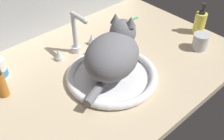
{
  "coord_description": "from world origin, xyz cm",
  "views": [
    {
      "loc": [
        -51.03,
        -65.0,
        72.28
      ],
      "look_at": [
        0.64,
        -7.6,
        7.0
      ],
      "focal_mm": 42.11,
      "sensor_mm": 36.0,
      "label": 1
    }
  ],
  "objects_px": {
    "sink_basin": "(112,75)",
    "soap_pump_bottle": "(200,22)",
    "cat": "(114,52)",
    "metal_jar": "(200,42)",
    "faucet": "(76,37)",
    "amber_bottle": "(1,84)",
    "toothbrush": "(125,21)"
  },
  "relations": [
    {
      "from": "amber_bottle",
      "to": "faucet",
      "type": "bearing_deg",
      "value": 5.37
    },
    {
      "from": "metal_jar",
      "to": "toothbrush",
      "type": "height_order",
      "value": "metal_jar"
    },
    {
      "from": "cat",
      "to": "metal_jar",
      "type": "distance_m",
      "value": 0.43
    },
    {
      "from": "toothbrush",
      "to": "faucet",
      "type": "bearing_deg",
      "value": -171.93
    },
    {
      "from": "cat",
      "to": "amber_bottle",
      "type": "bearing_deg",
      "value": 153.24
    },
    {
      "from": "soap_pump_bottle",
      "to": "cat",
      "type": "bearing_deg",
      "value": 175.65
    },
    {
      "from": "faucet",
      "to": "cat",
      "type": "xyz_separation_m",
      "value": [
        0.02,
        -0.22,
        0.03
      ]
    },
    {
      "from": "cat",
      "to": "soap_pump_bottle",
      "type": "xyz_separation_m",
      "value": [
        0.52,
        -0.04,
        -0.06
      ]
    },
    {
      "from": "soap_pump_bottle",
      "to": "metal_jar",
      "type": "distance_m",
      "value": 0.14
    },
    {
      "from": "cat",
      "to": "toothbrush",
      "type": "distance_m",
      "value": 0.43
    },
    {
      "from": "cat",
      "to": "amber_bottle",
      "type": "relative_size",
      "value": 2.92
    },
    {
      "from": "metal_jar",
      "to": "faucet",
      "type": "bearing_deg",
      "value": 141.12
    },
    {
      "from": "sink_basin",
      "to": "cat",
      "type": "distance_m",
      "value": 0.1
    },
    {
      "from": "faucet",
      "to": "toothbrush",
      "type": "xyz_separation_m",
      "value": [
        0.34,
        0.05,
        -0.07
      ]
    },
    {
      "from": "sink_basin",
      "to": "amber_bottle",
      "type": "xyz_separation_m",
      "value": [
        -0.36,
        0.19,
        0.04
      ]
    },
    {
      "from": "amber_bottle",
      "to": "cat",
      "type": "bearing_deg",
      "value": -26.76
    },
    {
      "from": "cat",
      "to": "faucet",
      "type": "bearing_deg",
      "value": 94.17
    },
    {
      "from": "amber_bottle",
      "to": "toothbrush",
      "type": "relative_size",
      "value": 0.73
    },
    {
      "from": "faucet",
      "to": "amber_bottle",
      "type": "height_order",
      "value": "faucet"
    },
    {
      "from": "sink_basin",
      "to": "cat",
      "type": "height_order",
      "value": "cat"
    },
    {
      "from": "faucet",
      "to": "metal_jar",
      "type": "height_order",
      "value": "faucet"
    },
    {
      "from": "metal_jar",
      "to": "toothbrush",
      "type": "xyz_separation_m",
      "value": [
        -0.09,
        0.39,
        -0.03
      ]
    },
    {
      "from": "toothbrush",
      "to": "sink_basin",
      "type": "bearing_deg",
      "value": -140.78
    },
    {
      "from": "soap_pump_bottle",
      "to": "toothbrush",
      "type": "distance_m",
      "value": 0.37
    },
    {
      "from": "amber_bottle",
      "to": "toothbrush",
      "type": "height_order",
      "value": "amber_bottle"
    },
    {
      "from": "sink_basin",
      "to": "cat",
      "type": "relative_size",
      "value": 1.05
    },
    {
      "from": "sink_basin",
      "to": "amber_bottle",
      "type": "distance_m",
      "value": 0.41
    },
    {
      "from": "cat",
      "to": "metal_jar",
      "type": "relative_size",
      "value": 4.62
    },
    {
      "from": "sink_basin",
      "to": "soap_pump_bottle",
      "type": "height_order",
      "value": "soap_pump_bottle"
    },
    {
      "from": "soap_pump_bottle",
      "to": "metal_jar",
      "type": "bearing_deg",
      "value": -144.25
    },
    {
      "from": "sink_basin",
      "to": "cat",
      "type": "xyz_separation_m",
      "value": [
        0.02,
        0.01,
        0.1
      ]
    },
    {
      "from": "soap_pump_bottle",
      "to": "toothbrush",
      "type": "relative_size",
      "value": 0.96
    }
  ]
}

